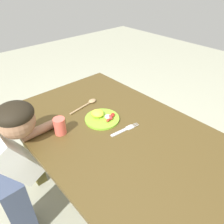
{
  "coord_description": "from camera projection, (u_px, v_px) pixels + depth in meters",
  "views": [
    {
      "loc": [
        0.69,
        -0.64,
        1.47
      ],
      "look_at": [
        -0.12,
        0.08,
        0.72
      ],
      "focal_mm": 34.31,
      "sensor_mm": 36.0,
      "label": 1
    }
  ],
  "objects": [
    {
      "name": "fork",
      "position": [
        124.0,
        130.0,
        1.2
      ],
      "size": [
        0.04,
        0.19,
        0.01
      ],
      "rotation": [
        0.0,
        0.0,
        1.46
      ],
      "color": "silver",
      "rests_on": "dining_table"
    },
    {
      "name": "person",
      "position": [
        16.0,
        169.0,
        1.17
      ],
      "size": [
        0.19,
        0.41,
        0.93
      ],
      "color": "#424E6A",
      "rests_on": "ground_plane"
    },
    {
      "name": "drinking_cup",
      "position": [
        60.0,
        126.0,
        1.16
      ],
      "size": [
        0.06,
        0.06,
        0.1
      ],
      "primitive_type": "cylinder",
      "color": "#F26252",
      "rests_on": "dining_table"
    },
    {
      "name": "dining_table",
      "position": [
        115.0,
        147.0,
        1.28
      ],
      "size": [
        1.32,
        0.85,
        0.7
      ],
      "color": "#523F1D",
      "rests_on": "ground_plane"
    },
    {
      "name": "plate",
      "position": [
        102.0,
        117.0,
        1.28
      ],
      "size": [
        0.21,
        0.21,
        0.05
      ],
      "color": "#87CC32",
      "rests_on": "dining_table"
    },
    {
      "name": "spoon",
      "position": [
        88.0,
        103.0,
        1.42
      ],
      "size": [
        0.06,
        0.23,
        0.02
      ],
      "rotation": [
        0.0,
        0.0,
        1.72
      ],
      "color": "tan",
      "rests_on": "dining_table"
    },
    {
      "name": "ground_plane",
      "position": [
        114.0,
        202.0,
        1.6
      ],
      "size": [
        8.0,
        8.0,
        0.0
      ],
      "primitive_type": "plane",
      "color": "#ADAE95"
    }
  ]
}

